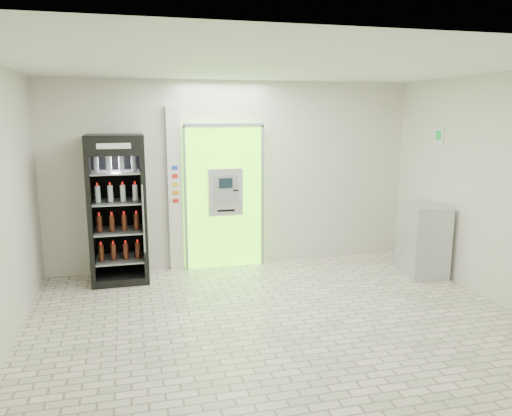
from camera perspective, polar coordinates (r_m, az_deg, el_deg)
name	(u,v)px	position (r m, az deg, el deg)	size (l,w,h in m)	color
ground	(280,322)	(6.18, 2.73, -12.92)	(6.00, 6.00, 0.00)	beige
room_shell	(281,171)	(5.70, 2.90, 4.29)	(6.00, 6.00, 6.00)	silver
atm_assembly	(224,196)	(8.06, -3.67, 1.39)	(1.30, 0.24, 2.33)	#61E913
pillar	(175,190)	(7.97, -9.25, 2.10)	(0.22, 0.11, 2.60)	silver
beverage_cooler	(118,212)	(7.67, -15.52, -0.41)	(0.82, 0.78, 2.18)	black
steel_cabinet	(422,239)	(8.20, 18.49, -3.38)	(0.69, 0.91, 1.11)	#B3B5BB
exit_sign	(439,137)	(8.27, 20.16, 7.62)	(0.02, 0.22, 0.26)	white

